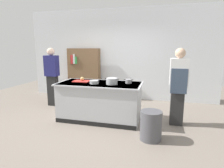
{
  "coord_description": "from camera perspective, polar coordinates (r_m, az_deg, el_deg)",
  "views": [
    {
      "loc": [
        1.38,
        -4.16,
        1.73
      ],
      "look_at": [
        0.25,
        0.2,
        0.85
      ],
      "focal_mm": 30.15,
      "sensor_mm": 36.0,
      "label": 1
    }
  ],
  "objects": [
    {
      "name": "mixing_bowl",
      "position": [
        4.37,
        -5.44,
        0.57
      ],
      "size": [
        0.21,
        0.21,
        0.08
      ],
      "primitive_type": "cylinder",
      "color": "#B7BABF",
      "rests_on": "counter_island"
    },
    {
      "name": "trash_bin",
      "position": [
        3.7,
        11.7,
        -12.21
      ],
      "size": [
        0.41,
        0.41,
        0.56
      ],
      "primitive_type": "cylinder",
      "color": "#4C4C51",
      "rests_on": "ground_plane"
    },
    {
      "name": "onion",
      "position": [
        4.7,
        -9.03,
        1.56
      ],
      "size": [
        0.09,
        0.09,
        0.09
      ],
      "primitive_type": "sphere",
      "color": "tan",
      "rests_on": "cutting_board"
    },
    {
      "name": "ground_plane",
      "position": [
        4.72,
        -3.61,
        -10.5
      ],
      "size": [
        10.0,
        10.0,
        0.0
      ],
      "primitive_type": "plane",
      "color": "slate"
    },
    {
      "name": "sauce_pan",
      "position": [
        4.43,
        5.03,
        0.84
      ],
      "size": [
        0.21,
        0.15,
        0.1
      ],
      "color": "#99999E",
      "rests_on": "counter_island"
    },
    {
      "name": "person_guest",
      "position": [
        5.86,
        -17.69,
        2.48
      ],
      "size": [
        0.38,
        0.24,
        1.72
      ],
      "rotation": [
        0.0,
        0.0,
        -1.89
      ],
      "color": "black",
      "rests_on": "ground_plane"
    },
    {
      "name": "back_wall",
      "position": [
        6.42,
        2.13,
        8.97
      ],
      "size": [
        6.4,
        0.12,
        3.0
      ],
      "primitive_type": "cube",
      "color": "silver",
      "rests_on": "ground_plane"
    },
    {
      "name": "counter_island",
      "position": [
        4.57,
        -3.69,
        -5.06
      ],
      "size": [
        1.98,
        0.98,
        0.9
      ],
      "color": "#B7BABF",
      "rests_on": "ground_plane"
    },
    {
      "name": "cutting_board",
      "position": [
        4.7,
        -9.21,
        0.85
      ],
      "size": [
        0.4,
        0.28,
        0.02
      ],
      "primitive_type": "cube",
      "color": "red",
      "rests_on": "counter_island"
    },
    {
      "name": "person_chef",
      "position": [
        4.38,
        19.44,
        -0.32
      ],
      "size": [
        0.38,
        0.25,
        1.72
      ],
      "rotation": [
        0.0,
        0.0,
        1.51
      ],
      "color": "#292929",
      "rests_on": "ground_plane"
    },
    {
      "name": "stock_pot",
      "position": [
        4.28,
        -0.06,
        0.85
      ],
      "size": [
        0.32,
        0.26,
        0.15
      ],
      "color": "#B7BABF",
      "rests_on": "counter_island"
    },
    {
      "name": "bookshelf",
      "position": [
        6.54,
        -8.45,
        3.2
      ],
      "size": [
        1.1,
        0.31,
        1.7
      ],
      "color": "brown",
      "rests_on": "ground_plane"
    }
  ]
}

